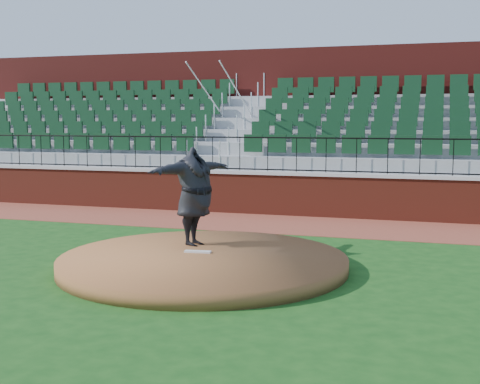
{
  "coord_description": "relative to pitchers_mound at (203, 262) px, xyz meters",
  "views": [
    {
      "loc": [
        4.0,
        -11.14,
        2.81
      ],
      "look_at": [
        0.0,
        1.5,
        1.3
      ],
      "focal_mm": 47.21,
      "sensor_mm": 36.0,
      "label": 1
    }
  ],
  "objects": [
    {
      "name": "ground",
      "position": [
        0.21,
        0.14,
        -0.12
      ],
      "size": [
        90.0,
        90.0,
        0.0
      ],
      "primitive_type": "plane",
      "color": "#144112",
      "rests_on": "ground"
    },
    {
      "name": "warning_track",
      "position": [
        0.21,
        5.54,
        -0.12
      ],
      "size": [
        34.0,
        3.2,
        0.01
      ],
      "primitive_type": "cube",
      "color": "brown",
      "rests_on": "ground"
    },
    {
      "name": "field_wall",
      "position": [
        0.21,
        7.14,
        0.47
      ],
      "size": [
        34.0,
        0.35,
        1.2
      ],
      "primitive_type": "cube",
      "color": "maroon",
      "rests_on": "ground"
    },
    {
      "name": "wall_cap",
      "position": [
        0.21,
        7.14,
        1.12
      ],
      "size": [
        34.0,
        0.45,
        0.1
      ],
      "primitive_type": "cube",
      "color": "#B7B7B7",
      "rests_on": "field_wall"
    },
    {
      "name": "wall_railing",
      "position": [
        0.21,
        7.14,
        1.67
      ],
      "size": [
        34.0,
        0.05,
        1.0
      ],
      "primitive_type": null,
      "color": "black",
      "rests_on": "wall_cap"
    },
    {
      "name": "seating_stands",
      "position": [
        0.21,
        9.86,
        2.18
      ],
      "size": [
        34.0,
        5.1,
        4.6
      ],
      "primitive_type": null,
      "color": "gray",
      "rests_on": "ground"
    },
    {
      "name": "concourse_wall",
      "position": [
        0.21,
        12.66,
        2.62
      ],
      "size": [
        34.0,
        0.5,
        5.5
      ],
      "primitive_type": "cube",
      "color": "maroon",
      "rests_on": "ground"
    },
    {
      "name": "pitchers_mound",
      "position": [
        0.0,
        0.0,
        0.0
      ],
      "size": [
        5.47,
        5.47,
        0.25
      ],
      "primitive_type": "cylinder",
      "color": "brown",
      "rests_on": "ground"
    },
    {
      "name": "pitching_rubber",
      "position": [
        -0.21,
        0.24,
        0.14
      ],
      "size": [
        0.53,
        0.2,
        0.03
      ],
      "primitive_type": "cube",
      "rotation": [
        0.0,
        0.0,
        0.13
      ],
      "color": "silver",
      "rests_on": "pitchers_mound"
    },
    {
      "name": "pitcher",
      "position": [
        -0.54,
        0.93,
        1.14
      ],
      "size": [
        1.37,
        2.58,
        2.02
      ],
      "primitive_type": "imported",
      "rotation": [
        0.0,
        0.0,
        1.28
      ],
      "color": "black",
      "rests_on": "pitchers_mound"
    }
  ]
}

